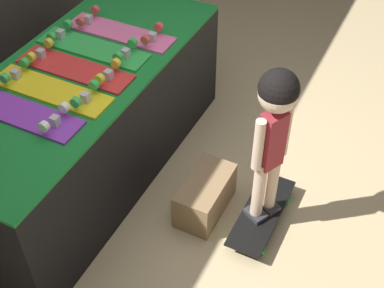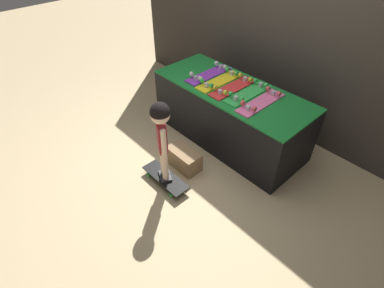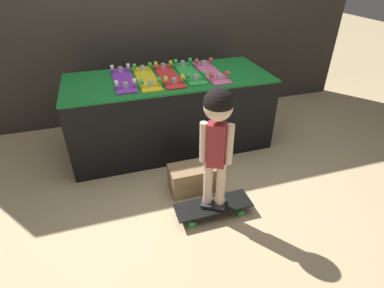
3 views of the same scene
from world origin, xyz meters
TOP-DOWN VIEW (x-y plane):
  - ground_plane at (0.00, 0.00)m, footprint 16.00×16.00m
  - back_wall at (0.00, 1.41)m, footprint 5.16×0.10m
  - display_rack at (0.00, 0.61)m, footprint 2.00×0.82m
  - skateboard_purple_on_rack at (-0.43, 0.64)m, footprint 0.19×0.68m
  - skateboard_yellow_on_rack at (-0.22, 0.61)m, footprint 0.19×0.68m
  - skateboard_red_on_rack at (-0.00, 0.61)m, footprint 0.19×0.68m
  - skateboard_green_on_rack at (0.22, 0.64)m, footprint 0.19×0.68m
  - skateboard_pink_on_rack at (0.43, 0.59)m, footprint 0.19×0.68m
  - skateboard_on_floor at (0.06, -0.52)m, footprint 0.61×0.21m
  - child at (0.06, -0.52)m, footprint 0.22×0.20m
  - storage_box at (0.01, -0.19)m, footprint 0.42×0.22m

SIDE VIEW (x-z plane):
  - ground_plane at x=0.00m, z-range 0.00..0.00m
  - skateboard_on_floor at x=0.06m, z-range 0.03..0.12m
  - storage_box at x=0.01m, z-range 0.00..0.24m
  - display_rack at x=0.00m, z-range 0.00..0.76m
  - child at x=0.06m, z-range 0.29..1.27m
  - skateboard_purple_on_rack at x=-0.43m, z-range 0.73..0.82m
  - skateboard_yellow_on_rack at x=-0.22m, z-range 0.73..0.82m
  - skateboard_red_on_rack at x=0.00m, z-range 0.73..0.82m
  - skateboard_green_on_rack at x=0.22m, z-range 0.73..0.82m
  - skateboard_pink_on_rack at x=0.43m, z-range 0.73..0.82m
  - back_wall at x=0.00m, z-range 0.00..2.47m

